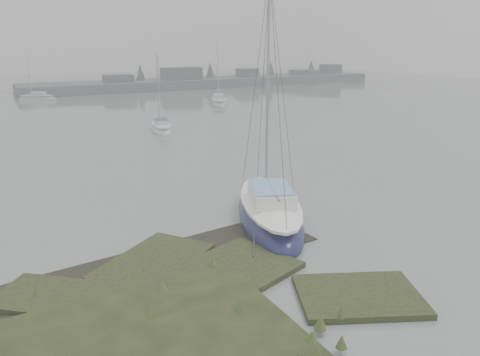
# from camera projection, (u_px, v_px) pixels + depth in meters

# --- Properties ---
(ground) EXTENTS (160.00, 160.00, 0.00)m
(ground) POSITION_uv_depth(u_px,v_px,m) (99.00, 131.00, 38.98)
(ground) COLOR gray
(ground) RESTS_ON ground
(far_shoreline) EXTENTS (60.00, 8.00, 4.15)m
(far_shoreline) POSITION_uv_depth(u_px,v_px,m) (218.00, 81.00, 78.00)
(far_shoreline) COLOR #4C4F51
(far_shoreline) RESTS_ON ground
(sailboat_main) EXTENTS (5.15, 7.81, 10.50)m
(sailboat_main) POSITION_uv_depth(u_px,v_px,m) (269.00, 214.00, 19.35)
(sailboat_main) COLOR #13153E
(sailboat_main) RESTS_ON ground
(sailboat_white) EXTENTS (2.55, 5.00, 6.74)m
(sailboat_white) POSITION_uv_depth(u_px,v_px,m) (161.00, 128.00, 39.05)
(sailboat_white) COLOR silver
(sailboat_white) RESTS_ON ground
(sailboat_far_b) EXTENTS (3.84, 5.91, 7.95)m
(sailboat_far_b) POSITION_uv_depth(u_px,v_px,m) (219.00, 103.00, 55.37)
(sailboat_far_b) COLOR #B3B8BD
(sailboat_far_b) RESTS_ON ground
(sailboat_far_c) EXTENTS (4.93, 3.49, 6.67)m
(sailboat_far_c) POSITION_uv_depth(u_px,v_px,m) (37.00, 98.00, 59.78)
(sailboat_far_c) COLOR #ABB2B5
(sailboat_far_c) RESTS_ON ground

